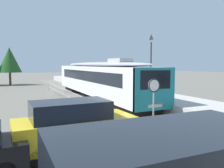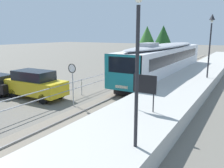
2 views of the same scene
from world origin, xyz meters
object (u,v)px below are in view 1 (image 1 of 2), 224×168
object	(u,v)px
commuter_train	(98,78)
platform_lamp_mid_platform	(151,52)
parked_suv_yellow	(74,126)
speed_limit_sign	(154,94)

from	to	relation	value
commuter_train	platform_lamp_mid_platform	size ratio (longest dim) A/B	3.56
platform_lamp_mid_platform	parked_suv_yellow	world-z (taller)	platform_lamp_mid_platform
commuter_train	speed_limit_sign	xyz separation A→B (m)	(-2.06, -12.23, -0.02)
speed_limit_sign	parked_suv_yellow	world-z (taller)	speed_limit_sign
commuter_train	speed_limit_sign	distance (m)	12.40
speed_limit_sign	parked_suv_yellow	distance (m)	3.75
platform_lamp_mid_platform	speed_limit_sign	bearing A→B (deg)	-123.17
speed_limit_sign	parked_suv_yellow	xyz separation A→B (m)	(-3.59, 0.12, -1.06)
speed_limit_sign	platform_lamp_mid_platform	bearing A→B (deg)	56.83
platform_lamp_mid_platform	speed_limit_sign	world-z (taller)	platform_lamp_mid_platform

